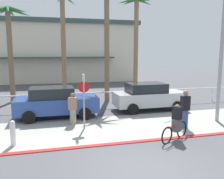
# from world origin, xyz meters

# --- Properties ---
(ground_plane) EXTENTS (80.00, 80.00, 0.00)m
(ground_plane) POSITION_xyz_m (0.00, 10.00, 0.00)
(ground_plane) COLOR #4C4C51
(sidewalk_strip) EXTENTS (44.00, 4.00, 0.02)m
(sidewalk_strip) POSITION_xyz_m (0.00, 4.20, 0.01)
(sidewalk_strip) COLOR #9E9E93
(sidewalk_strip) RESTS_ON ground
(curb_paint) EXTENTS (44.00, 0.24, 0.03)m
(curb_paint) POSITION_xyz_m (0.00, 2.20, 0.01)
(curb_paint) COLOR maroon
(curb_paint) RESTS_ON ground
(building_backdrop) EXTENTS (22.20, 11.20, 7.43)m
(building_backdrop) POSITION_xyz_m (-2.90, 26.89, 3.73)
(building_backdrop) COLOR beige
(building_backdrop) RESTS_ON ground
(rail_fence) EXTENTS (26.41, 0.08, 1.04)m
(rail_fence) POSITION_xyz_m (-0.00, 8.50, 0.83)
(rail_fence) COLOR white
(rail_fence) RESTS_ON ground
(stop_sign_bike_lane) EXTENTS (0.52, 0.56, 2.56)m
(stop_sign_bike_lane) POSITION_xyz_m (-1.21, 4.38, 1.68)
(stop_sign_bike_lane) COLOR gray
(stop_sign_bike_lane) RESTS_ON ground
(bollard_0) EXTENTS (0.20, 0.20, 1.00)m
(bollard_0) POSITION_xyz_m (-4.12, 3.00, 0.52)
(bollard_0) COLOR white
(bollard_0) RESTS_ON ground
(palm_tree_2) EXTENTS (3.31, 3.14, 6.77)m
(palm_tree_2) POSITION_xyz_m (-5.38, 11.93, 5.25)
(palm_tree_2) COLOR #756047
(palm_tree_2) RESTS_ON ground
(palm_tree_3) EXTENTS (3.18, 3.27, 8.02)m
(palm_tree_3) POSITION_xyz_m (-1.64, 12.38, 5.92)
(palm_tree_3) COLOR #846B4C
(palm_tree_3) RESTS_ON ground
(palm_tree_4) EXTENTS (3.06, 2.79, 8.48)m
(palm_tree_4) POSITION_xyz_m (1.32, 10.55, 6.26)
(palm_tree_4) COLOR #756047
(palm_tree_4) RESTS_ON ground
(palm_tree_5) EXTENTS (2.95, 2.74, 7.96)m
(palm_tree_5) POSITION_xyz_m (4.17, 12.38, 5.64)
(palm_tree_5) COLOR #846B4C
(palm_tree_5) RESTS_ON ground
(car_blue_1) EXTENTS (4.40, 2.02, 1.69)m
(car_blue_1) POSITION_xyz_m (-2.43, 6.72, 0.87)
(car_blue_1) COLOR #284793
(car_blue_1) RESTS_ON ground
(car_silver_2) EXTENTS (4.40, 2.02, 1.69)m
(car_silver_2) POSITION_xyz_m (3.18, 7.13, 0.87)
(car_silver_2) COLOR #B2B7BC
(car_silver_2) RESTS_ON ground
(cyclist_red_0) EXTENTS (1.62, 0.94, 1.50)m
(cyclist_red_0) POSITION_xyz_m (2.21, 2.03, 0.69)
(cyclist_red_0) COLOR black
(cyclist_red_0) RESTS_ON ground
(pedestrian_0) EXTENTS (0.43, 0.36, 1.81)m
(pedestrian_0) POSITION_xyz_m (3.38, 3.32, 0.85)
(pedestrian_0) COLOR #384C7A
(pedestrian_0) RESTS_ON ground
(pedestrian_1) EXTENTS (0.46, 0.41, 1.59)m
(pedestrian_1) POSITION_xyz_m (-1.65, 5.23, 0.73)
(pedestrian_1) COLOR gray
(pedestrian_1) RESTS_ON ground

